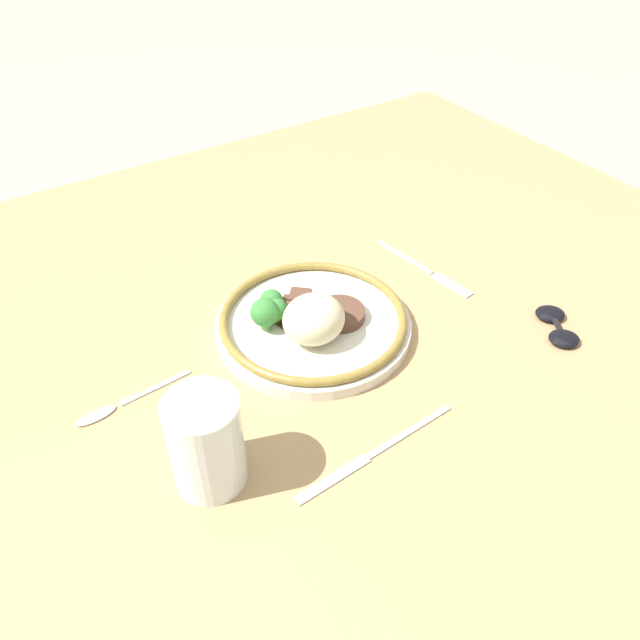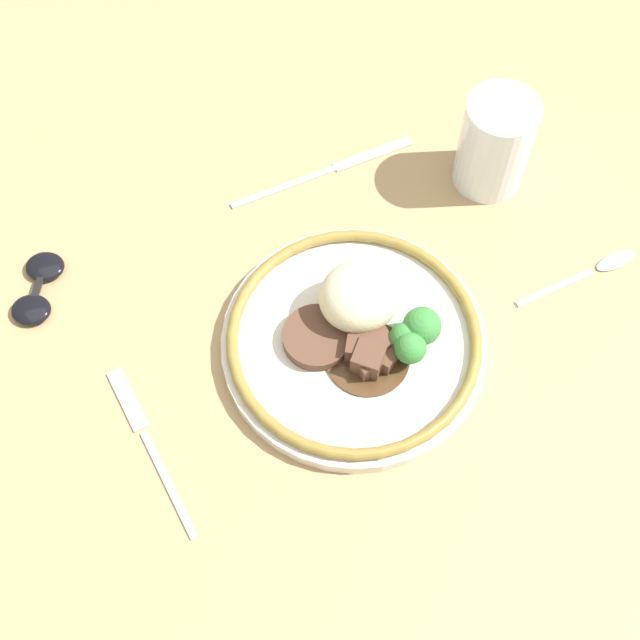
% 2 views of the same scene
% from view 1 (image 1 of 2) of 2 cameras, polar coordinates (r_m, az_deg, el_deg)
% --- Properties ---
extents(ground_plane, '(8.00, 8.00, 0.00)m').
position_cam_1_polar(ground_plane, '(0.87, -0.53, -4.75)').
color(ground_plane, tan).
extents(dining_table, '(1.50, 1.28, 0.05)m').
position_cam_1_polar(dining_table, '(0.85, -0.54, -3.61)').
color(dining_table, tan).
rests_on(dining_table, ground).
extents(plate, '(0.27, 0.27, 0.08)m').
position_cam_1_polar(plate, '(0.84, -0.81, -0.04)').
color(plate, silver).
rests_on(plate, dining_table).
extents(juice_glass, '(0.08, 0.08, 0.12)m').
position_cam_1_polar(juice_glass, '(0.67, -10.31, -11.28)').
color(juice_glass, yellow).
rests_on(juice_glass, dining_table).
extents(fork, '(0.03, 0.19, 0.00)m').
position_cam_1_polar(fork, '(0.98, 10.11, 4.28)').
color(fork, '#B7B7BC').
rests_on(fork, dining_table).
extents(knife, '(0.22, 0.02, 0.00)m').
position_cam_1_polar(knife, '(0.71, 4.77, -12.18)').
color(knife, '#B7B7BC').
rests_on(knife, dining_table).
extents(spoon, '(0.15, 0.02, 0.01)m').
position_cam_1_polar(spoon, '(0.80, -18.53, -7.67)').
color(spoon, '#B7B7BC').
rests_on(spoon, dining_table).
extents(sunglasses, '(0.08, 0.10, 0.01)m').
position_cam_1_polar(sunglasses, '(0.92, 20.85, -0.50)').
color(sunglasses, black).
rests_on(sunglasses, dining_table).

